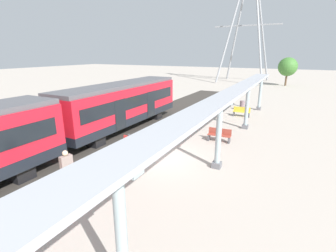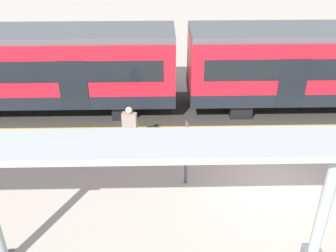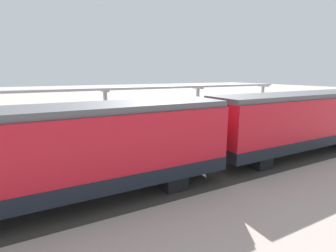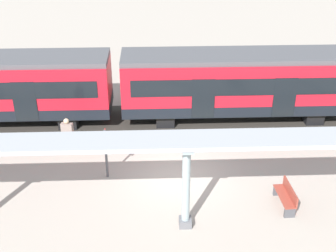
{
  "view_description": "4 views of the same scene",
  "coord_description": "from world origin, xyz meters",
  "px_view_note": "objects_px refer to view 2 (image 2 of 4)",
  "views": [
    {
      "loc": [
        6.18,
        -11.18,
        5.63
      ],
      "look_at": [
        0.35,
        0.12,
        1.83
      ],
      "focal_mm": 26.27,
      "sensor_mm": 36.0,
      "label": 1
    },
    {
      "loc": [
        10.03,
        -3.69,
        7.99
      ],
      "look_at": [
        -1.11,
        -3.43,
        1.48
      ],
      "focal_mm": 42.29,
      "sensor_mm": 36.0,
      "label": 2
    },
    {
      "loc": [
        -13.89,
        4.05,
        4.53
      ],
      "look_at": [
        -0.69,
        -2.79,
        1.34
      ],
      "focal_mm": 26.12,
      "sensor_mm": 36.0,
      "label": 3
    },
    {
      "loc": [
        15.51,
        -0.99,
        10.72
      ],
      "look_at": [
        -1.72,
        -0.32,
        1.42
      ],
      "focal_mm": 47.95,
      "sensor_mm": 36.0,
      "label": 4
    }
  ],
  "objects_px": {
    "train_far_carriage": "(331,67)",
    "passenger_waiting_near_edge": "(130,124)",
    "platform_info_sign": "(186,148)",
    "canopy_pillar_third": "(325,207)",
    "train_near_carriage": "(30,70)"
  },
  "relations": [
    {
      "from": "train_near_carriage",
      "to": "canopy_pillar_third",
      "type": "relative_size",
      "value": 3.45
    },
    {
      "from": "canopy_pillar_third",
      "to": "platform_info_sign",
      "type": "distance_m",
      "value": 4.4
    },
    {
      "from": "passenger_waiting_near_edge",
      "to": "canopy_pillar_third",
      "type": "bearing_deg",
      "value": 43.63
    },
    {
      "from": "train_near_carriage",
      "to": "passenger_waiting_near_edge",
      "type": "xyz_separation_m",
      "value": [
        3.25,
        4.21,
        -0.73
      ]
    },
    {
      "from": "canopy_pillar_third",
      "to": "passenger_waiting_near_edge",
      "type": "distance_m",
      "value": 7.08
    },
    {
      "from": "train_near_carriage",
      "to": "platform_info_sign",
      "type": "distance_m",
      "value": 7.99
    },
    {
      "from": "train_far_carriage",
      "to": "passenger_waiting_near_edge",
      "type": "bearing_deg",
      "value": -68.32
    },
    {
      "from": "platform_info_sign",
      "to": "passenger_waiting_near_edge",
      "type": "height_order",
      "value": "platform_info_sign"
    },
    {
      "from": "canopy_pillar_third",
      "to": "platform_info_sign",
      "type": "xyz_separation_m",
      "value": [
        -3.18,
        -3.01,
        -0.41
      ]
    },
    {
      "from": "train_far_carriage",
      "to": "canopy_pillar_third",
      "type": "bearing_deg",
      "value": -21.66
    },
    {
      "from": "train_far_carriage",
      "to": "canopy_pillar_third",
      "type": "relative_size",
      "value": 3.45
    },
    {
      "from": "train_near_carriage",
      "to": "canopy_pillar_third",
      "type": "distance_m",
      "value": 12.34
    },
    {
      "from": "canopy_pillar_third",
      "to": "platform_info_sign",
      "type": "bearing_deg",
      "value": -136.61
    },
    {
      "from": "train_near_carriage",
      "to": "passenger_waiting_near_edge",
      "type": "height_order",
      "value": "train_near_carriage"
    },
    {
      "from": "train_near_carriage",
      "to": "train_far_carriage",
      "type": "xyz_separation_m",
      "value": [
        0.0,
        12.39,
        0.0
      ]
    }
  ]
}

